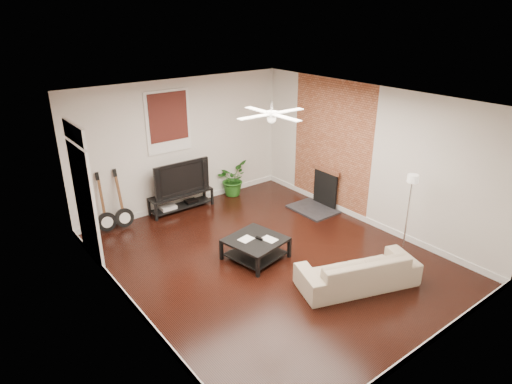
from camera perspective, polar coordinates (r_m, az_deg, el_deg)
room at (r=7.38m, az=1.90°, el=0.84°), size 5.01×6.01×2.81m
brick_accent at (r=9.69m, az=9.58°, el=5.91°), size 0.02×2.20×2.80m
fireplace at (r=9.80m, az=8.07°, el=0.37°), size 0.80×1.10×0.92m
window_back at (r=9.45m, az=-11.16°, el=8.83°), size 1.00×0.06×1.30m
door_left at (r=7.97m, az=-21.07°, el=-0.21°), size 0.08×1.00×2.50m
tv_stand at (r=9.88m, az=-9.52°, el=-1.19°), size 1.42×0.38×0.40m
tv at (r=9.68m, az=-9.79°, el=1.91°), size 1.27×0.17×0.73m
coffee_table at (r=7.92m, az=-0.07°, el=-7.25°), size 1.07×1.07×0.38m
sofa at (r=7.35m, az=12.89°, el=-9.67°), size 2.05×1.34×0.56m
floor_lamp at (r=8.15m, az=18.81°, el=-2.99°), size 0.33×0.33×1.56m
potted_plant at (r=10.49m, az=-3.09°, el=1.72°), size 0.95×0.94×0.80m
guitar_left at (r=9.10m, az=-18.87°, el=-1.42°), size 0.41×0.32×1.23m
guitar_right at (r=9.18m, az=-16.77°, el=-0.95°), size 0.39×0.28×1.23m
ceiling_fan at (r=7.02m, az=2.02°, el=9.98°), size 1.24×1.24×0.32m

